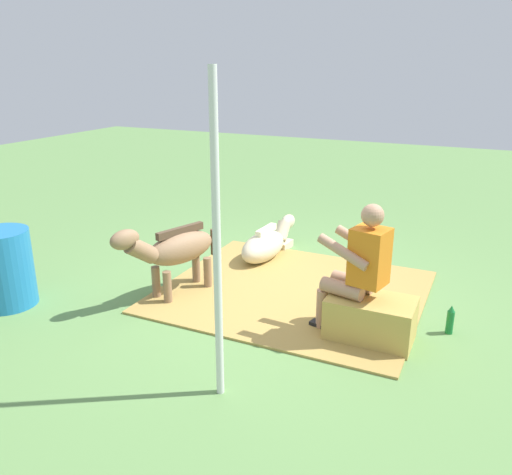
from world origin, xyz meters
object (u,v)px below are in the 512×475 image
Objects in this scene: pony_lying at (267,244)px; pony_standing at (174,250)px; hay_bale at (370,319)px; soda_bottle at (450,320)px; water_barrel at (4,268)px; person_seated at (358,265)px; tent_pole_left at (217,245)px.

pony_standing is at bearing 74.28° from pony_lying.
soda_bottle is (-0.66, -0.42, -0.06)m from hay_bale.
soda_bottle is at bearing -162.98° from water_barrel.
water_barrel is at bearing 13.82° from hay_bale.
person_seated is (0.16, -0.02, 0.49)m from hay_bale.
tent_pole_left is at bearing 133.67° from pony_standing.
pony_standing reaches higher than hay_bale.
soda_bottle is at bearing -131.10° from tent_pole_left.
hay_bale is at bearing -166.18° from water_barrel.
tent_pole_left reaches higher than soda_bottle.
hay_bale is at bearing 138.33° from pony_lying.
tent_pole_left is at bearing 62.54° from person_seated.
pony_standing reaches higher than water_barrel.
water_barrel is at bearing -8.58° from tent_pole_left.
pony_standing is at bearing -1.07° from hay_bale.
water_barrel reaches higher than pony_lying.
pony_standing reaches higher than soda_bottle.
pony_lying is at bearing -128.19° from water_barrel.
pony_lying is 1.65× the size of water_barrel.
pony_lying is (1.56, -1.51, -0.50)m from person_seated.
pony_lying is at bearing -72.98° from tent_pole_left.
pony_lying is at bearing -25.03° from soda_bottle.
pony_lying is 3.09m from water_barrel.
water_barrel is at bearing 51.81° from pony_lying.
tent_pole_left reaches higher than water_barrel.
person_seated reaches higher than pony_standing.
tent_pole_left reaches higher than person_seated.
hay_bale is 1.86m from tent_pole_left.
pony_standing is 0.97× the size of pony_lying.
person_seated is 3.60m from water_barrel.
person_seated is at bearing -165.21° from water_barrel.
hay_bale is at bearing -122.95° from tent_pole_left.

